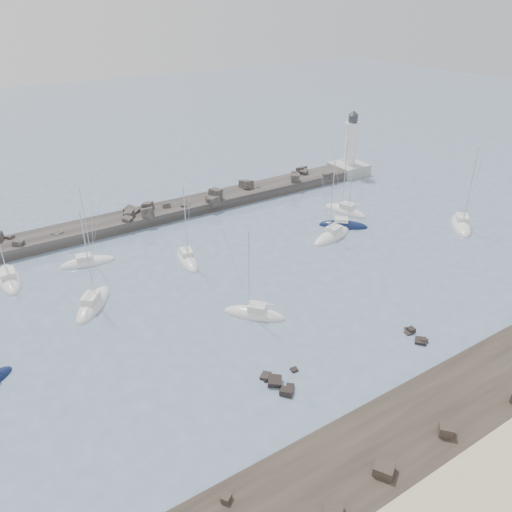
% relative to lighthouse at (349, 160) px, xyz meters
% --- Properties ---
extents(ground, '(400.00, 400.00, 0.00)m').
position_rel_lighthouse_xyz_m(ground, '(-47.00, -38.00, -3.09)').
color(ground, slate).
rests_on(ground, ground).
extents(rock_shelf, '(140.00, 12.48, 1.77)m').
position_rel_lighthouse_xyz_m(rock_shelf, '(-47.02, -60.00, -3.08)').
color(rock_shelf, '#2A231D').
rests_on(rock_shelf, ground).
extents(rock_cluster_near, '(4.36, 4.83, 1.34)m').
position_rel_lighthouse_xyz_m(rock_cluster_near, '(-52.02, -46.95, -2.98)').
color(rock_cluster_near, black).
rests_on(rock_cluster_near, ground).
extents(rock_cluster_far, '(2.04, 3.73, 1.15)m').
position_rel_lighthouse_xyz_m(rock_cluster_far, '(-33.79, -49.35, -3.04)').
color(rock_cluster_far, black).
rests_on(rock_cluster_far, ground).
extents(breakwater, '(115.00, 7.56, 5.15)m').
position_rel_lighthouse_xyz_m(breakwater, '(-54.62, 0.01, -2.78)').
color(breakwater, '#312E2C').
rests_on(breakwater, ground).
extents(lighthouse, '(7.00, 7.00, 14.60)m').
position_rel_lighthouse_xyz_m(lighthouse, '(0.00, 0.00, 0.00)').
color(lighthouse, '#A3A49E').
rests_on(lighthouse, ground).
extents(sailboat_1, '(3.30, 9.62, 15.04)m').
position_rel_lighthouse_xyz_m(sailboat_1, '(-71.92, -8.87, -2.95)').
color(sailboat_1, white).
rests_on(sailboat_1, ground).
extents(sailboat_3, '(7.72, 8.58, 14.14)m').
position_rel_lighthouse_xyz_m(sailboat_3, '(-63.78, -21.72, -2.93)').
color(sailboat_3, white).
rests_on(sailboat_3, ground).
extents(sailboat_4, '(8.45, 4.10, 12.78)m').
position_rel_lighthouse_xyz_m(sailboat_4, '(-61.11, -9.97, -2.96)').
color(sailboat_4, white).
rests_on(sailboat_4, ground).
extents(sailboat_5, '(7.16, 7.52, 12.68)m').
position_rel_lighthouse_xyz_m(sailboat_5, '(-47.34, -34.92, -2.95)').
color(sailboat_5, white).
rests_on(sailboat_5, ground).
extents(sailboat_6, '(4.08, 8.56, 13.09)m').
position_rel_lighthouse_xyz_m(sailboat_6, '(-48.12, -17.26, -2.95)').
color(sailboat_6, white).
rests_on(sailboat_6, ground).
extents(sailboat_7, '(7.94, 7.56, 13.24)m').
position_rel_lighthouse_xyz_m(sailboat_7, '(-19.87, -20.69, -2.96)').
color(sailboat_7, '#0F1A3F').
rests_on(sailboat_7, ground).
extents(sailboat_8, '(9.42, 4.81, 14.37)m').
position_rel_lighthouse_xyz_m(sailboat_8, '(-24.40, -22.99, -2.94)').
color(sailboat_8, white).
rests_on(sailboat_8, ground).
extents(sailboat_9, '(4.87, 9.30, 14.19)m').
position_rel_lighthouse_xyz_m(sailboat_9, '(-15.38, -16.15, -2.94)').
color(sailboat_9, white).
rests_on(sailboat_9, ground).
extents(sailboat_10, '(8.95, 9.00, 15.30)m').
position_rel_lighthouse_xyz_m(sailboat_10, '(-2.52, -31.75, -2.94)').
color(sailboat_10, white).
rests_on(sailboat_10, ground).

